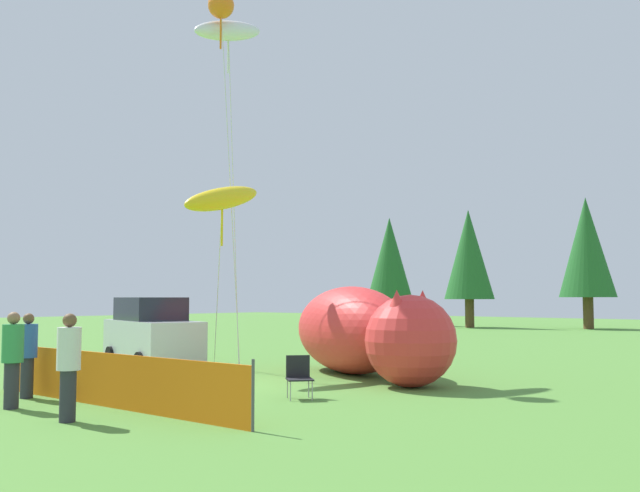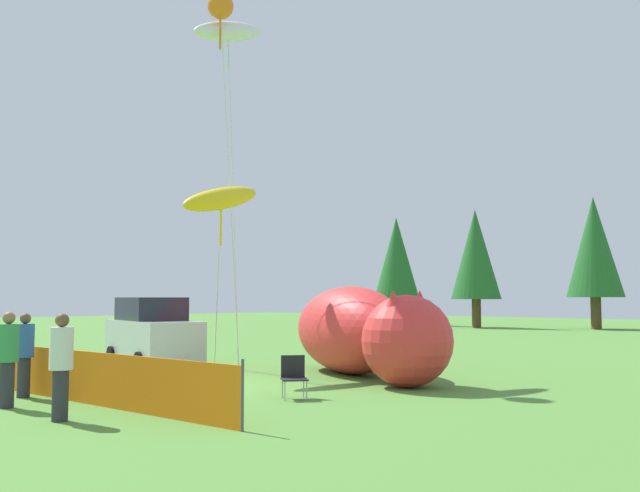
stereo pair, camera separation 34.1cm
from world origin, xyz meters
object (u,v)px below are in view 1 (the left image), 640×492
(folding_chair, at_px, (299,374))
(spectator_in_black_shirt, at_px, (13,356))
(spectator_in_red_shirt, at_px, (69,362))
(parked_car, at_px, (152,333))
(spectator_in_white_shirt, at_px, (28,352))
(kite_white_ghost, at_px, (228,32))
(kite_yellow_hero, at_px, (222,199))
(kite_orange_flower, at_px, (221,8))
(inflatable_cat, at_px, (363,334))

(folding_chair, xyz_separation_m, spectator_in_black_shirt, (-3.11, -4.54, 0.49))
(spectator_in_red_shirt, bearing_deg, parked_car, 136.04)
(spectator_in_white_shirt, distance_m, kite_white_ghost, 11.47)
(kite_yellow_hero, bearing_deg, spectator_in_black_shirt, -76.72)
(spectator_in_red_shirt, distance_m, kite_orange_flower, 12.62)
(spectator_in_red_shirt, bearing_deg, kite_white_ghost, 121.91)
(folding_chair, distance_m, inflatable_cat, 4.49)
(inflatable_cat, bearing_deg, folding_chair, -42.95)
(spectator_in_white_shirt, distance_m, spectator_in_black_shirt, 1.44)
(folding_chair, height_order, kite_orange_flower, kite_orange_flower)
(spectator_in_white_shirt, height_order, kite_yellow_hero, kite_yellow_hero)
(spectator_in_black_shirt, distance_m, kite_yellow_hero, 7.63)
(folding_chair, bearing_deg, inflatable_cat, 149.01)
(kite_yellow_hero, bearing_deg, kite_orange_flower, 144.35)
(inflatable_cat, relative_size, spectator_in_black_shirt, 3.80)
(spectator_in_red_shirt, xyz_separation_m, kite_white_ghost, (-4.79, 7.69, 9.10))
(folding_chair, relative_size, spectator_in_white_shirt, 0.50)
(spectator_in_black_shirt, bearing_deg, spectator_in_red_shirt, -1.21)
(inflatable_cat, xyz_separation_m, spectator_in_black_shirt, (-1.55, -8.71, -0.11))
(inflatable_cat, bearing_deg, spectator_in_black_shirt, -73.59)
(folding_chair, xyz_separation_m, kite_orange_flower, (-5.39, 2.44, 10.02))
(inflatable_cat, xyz_separation_m, kite_white_ghost, (-4.24, -1.07, 8.99))
(spectator_in_white_shirt, bearing_deg, kite_yellow_hero, 93.85)
(kite_orange_flower, xyz_separation_m, kite_yellow_hero, (0.75, -0.54, -5.75))
(spectator_in_white_shirt, relative_size, kite_yellow_hero, 0.32)
(spectator_in_white_shirt, distance_m, kite_orange_flower, 11.41)
(folding_chair, xyz_separation_m, spectator_in_red_shirt, (-1.02, -4.59, 0.49))
(spectator_in_white_shirt, xyz_separation_m, spectator_in_red_shirt, (3.24, -0.91, 0.03))
(spectator_in_white_shirt, height_order, spectator_in_red_shirt, spectator_in_red_shirt)
(folding_chair, distance_m, spectator_in_white_shirt, 5.64)
(spectator_in_red_shirt, relative_size, kite_orange_flower, 0.16)
(inflatable_cat, distance_m, kite_white_ghost, 10.00)
(inflatable_cat, xyz_separation_m, kite_yellow_hero, (-3.07, -2.26, 3.67))
(kite_orange_flower, bearing_deg, spectator_in_white_shirt, -79.55)
(spectator_in_red_shirt, bearing_deg, folding_chair, 77.51)
(inflatable_cat, xyz_separation_m, kite_orange_flower, (-3.83, -1.72, 9.42))
(spectator_in_red_shirt, xyz_separation_m, kite_yellow_hero, (-3.62, 6.49, 3.78))
(spectator_in_black_shirt, bearing_deg, kite_yellow_hero, 103.28)
(spectator_in_white_shirt, bearing_deg, folding_chair, 40.79)
(folding_chair, distance_m, kite_white_ghost, 11.63)
(kite_yellow_hero, bearing_deg, spectator_in_white_shirt, -86.15)
(spectator_in_red_shirt, height_order, kite_orange_flower, kite_orange_flower)
(spectator_in_white_shirt, relative_size, kite_white_ghost, 0.16)
(inflatable_cat, xyz_separation_m, spectator_in_red_shirt, (0.55, -8.76, -0.11))
(spectator_in_white_shirt, xyz_separation_m, spectator_in_black_shirt, (1.15, -0.87, 0.03))
(spectator_in_black_shirt, height_order, kite_orange_flower, kite_orange_flower)
(folding_chair, distance_m, spectator_in_black_shirt, 5.53)
(inflatable_cat, bearing_deg, spectator_in_red_shirt, -59.93)
(parked_car, bearing_deg, kite_yellow_hero, 15.53)
(kite_white_ghost, bearing_deg, parked_car, -148.20)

